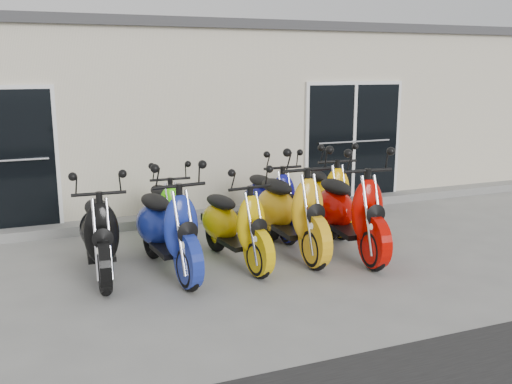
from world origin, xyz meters
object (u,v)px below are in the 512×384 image
Objects in this scene: scooter_front_orange_b at (290,199)px; scooter_back_green at (165,201)px; scooter_back_yellow at (325,185)px; scooter_front_black at (99,221)px; scooter_front_red at (350,199)px; scooter_back_blue at (271,190)px; scooter_front_blue at (167,215)px; scooter_front_orange_a at (235,213)px.

scooter_back_green is at bearing 144.19° from scooter_front_orange_b.
scooter_front_orange_b is 1.09× the size of scooter_back_yellow.
scooter_front_orange_b reaches higher than scooter_front_black.
scooter_front_red is at bearing -3.59° from scooter_front_black.
scooter_front_orange_b is 1.14× the size of scooter_back_blue.
scooter_front_blue is at bearing -10.81° from scooter_front_black.
scooter_front_black is 0.83m from scooter_front_blue.
scooter_back_blue is (1.00, 1.12, 0.01)m from scooter_front_orange_a.
scooter_back_green is at bearing 111.04° from scooter_front_orange_a.
scooter_front_orange_a is 0.88× the size of scooter_front_red.
scooter_front_blue is 1.08× the size of scooter_back_blue.
scooter_front_orange_b reaches higher than scooter_front_blue.
scooter_back_yellow is (0.31, 1.28, -0.06)m from scooter_front_red.
scooter_front_black is 1.09× the size of scooter_back_green.
scooter_front_orange_a is 1.63m from scooter_front_red.
scooter_front_red is 1.09× the size of scooter_back_yellow.
scooter_front_blue is 1.77m from scooter_front_orange_b.
scooter_front_red reaches higher than scooter_front_black.
scooter_back_green is at bearing 177.59° from scooter_back_blue.
scooter_front_red is at bearing -14.92° from scooter_front_orange_a.
scooter_front_red is 1.13× the size of scooter_back_blue.
scooter_back_green is at bearing -176.98° from scooter_back_yellow.
scooter_front_red reaches higher than scooter_front_orange_a.
scooter_back_yellow reaches higher than scooter_back_green.
scooter_front_orange_b is at bearing -33.57° from scooter_back_green.
scooter_front_orange_b reaches higher than scooter_back_blue.
scooter_front_orange_a is at bearing -173.30° from scooter_front_orange_b.
scooter_front_orange_a is 1.35m from scooter_back_green.
scooter_back_yellow is (1.06, 0.97, -0.07)m from scooter_front_orange_b.
scooter_front_orange_a is 0.87m from scooter_front_orange_b.
scooter_back_green is (-1.51, 1.07, -0.14)m from scooter_front_orange_b.
scooter_back_blue is at bearing -0.37° from scooter_back_green.
scooter_front_orange_a is 1.06× the size of scooter_back_green.
scooter_front_blue is at bearing -153.73° from scooter_back_yellow.
scooter_back_yellow is at bearing 14.66° from scooter_front_blue.
scooter_front_blue is at bearing 172.72° from scooter_front_orange_a.
scooter_front_black reaches higher than scooter_front_orange_a.
scooter_front_blue is 1.04× the size of scooter_back_yellow.
scooter_front_black is at bearing 165.75° from scooter_front_orange_a.
scooter_front_blue is 3.03m from scooter_back_yellow.
scooter_front_black is 1.45m from scooter_back_green.
scooter_front_blue is at bearing -100.26° from scooter_back_green.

